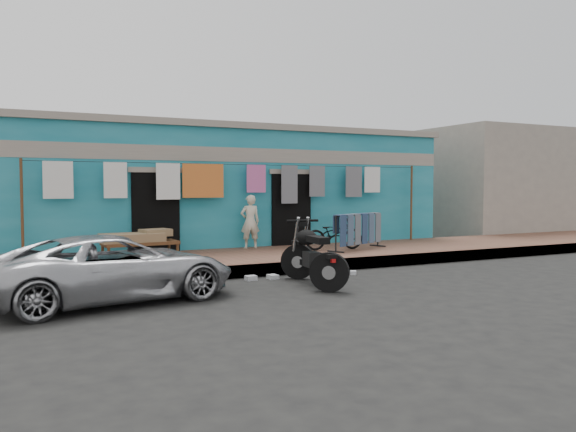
% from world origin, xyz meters
% --- Properties ---
extents(ground, '(80.00, 80.00, 0.00)m').
position_xyz_m(ground, '(0.00, 0.00, 0.00)').
color(ground, black).
rests_on(ground, ground).
extents(sidewalk, '(28.00, 3.00, 0.25)m').
position_xyz_m(sidewalk, '(0.00, 3.00, 0.12)').
color(sidewalk, brown).
rests_on(sidewalk, ground).
extents(curb, '(28.00, 0.10, 0.25)m').
position_xyz_m(curb, '(0.00, 1.55, 0.12)').
color(curb, gray).
rests_on(curb, ground).
extents(building, '(12.20, 5.20, 3.36)m').
position_xyz_m(building, '(-0.00, 6.99, 1.69)').
color(building, '#18748A').
rests_on(building, ground).
extents(neighbor_right, '(6.00, 5.00, 3.80)m').
position_xyz_m(neighbor_right, '(11.00, 7.00, 1.90)').
color(neighbor_right, '#9E9384').
rests_on(neighbor_right, ground).
extents(clothesline, '(10.06, 0.06, 2.10)m').
position_xyz_m(clothesline, '(-0.27, 4.25, 1.81)').
color(clothesline, brown).
rests_on(clothesline, sidewalk).
extents(car, '(4.03, 2.37, 1.07)m').
position_xyz_m(car, '(-3.78, 0.34, 0.53)').
color(car, '#B5B5BA').
rests_on(car, ground).
extents(seated_person, '(0.51, 0.37, 1.31)m').
position_xyz_m(seated_person, '(0.04, 4.20, 0.91)').
color(seated_person, beige).
rests_on(seated_person, sidewalk).
extents(bicycle, '(1.50, 0.69, 0.94)m').
position_xyz_m(bicycle, '(1.74, 3.04, 0.72)').
color(bicycle, black).
rests_on(bicycle, sidewalk).
extents(motorcycle, '(0.96, 1.89, 1.15)m').
position_xyz_m(motorcycle, '(-0.36, 0.25, 0.57)').
color(motorcycle, black).
rests_on(motorcycle, ground).
extents(charpoy, '(1.76, 1.01, 0.56)m').
position_xyz_m(charpoy, '(-2.71, 3.73, 0.53)').
color(charpoy, brown).
rests_on(charpoy, sidewalk).
extents(jeans_rack, '(2.12, 1.67, 0.89)m').
position_xyz_m(jeans_rack, '(2.31, 2.88, 0.70)').
color(jeans_rack, black).
rests_on(jeans_rack, sidewalk).
extents(litter_a, '(0.21, 0.17, 0.09)m').
position_xyz_m(litter_a, '(-1.17, 1.20, 0.05)').
color(litter_a, silver).
rests_on(litter_a, ground).
extents(litter_b, '(0.18, 0.19, 0.08)m').
position_xyz_m(litter_b, '(0.95, 0.95, 0.04)').
color(litter_b, silver).
rests_on(litter_b, ground).
extents(litter_c, '(0.18, 0.22, 0.09)m').
position_xyz_m(litter_c, '(-0.73, 1.16, 0.04)').
color(litter_c, silver).
rests_on(litter_c, ground).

